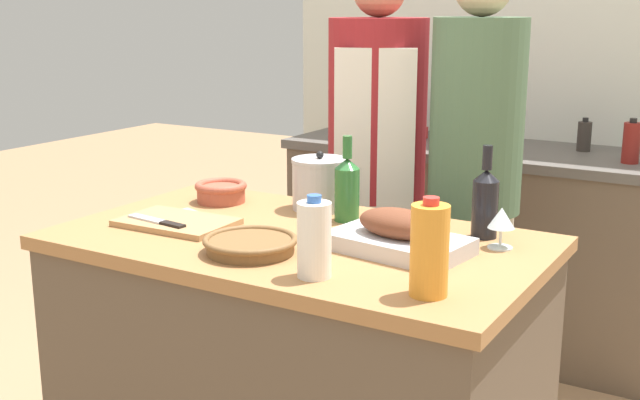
% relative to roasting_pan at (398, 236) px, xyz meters
% --- Properties ---
extents(kitchen_island, '(1.36, 0.80, 0.86)m').
position_rel_roasting_pan_xyz_m(kitchen_island, '(-0.31, -0.01, -0.47)').
color(kitchen_island, brown).
rests_on(kitchen_island, ground_plane).
extents(back_counter, '(1.74, 0.60, 0.89)m').
position_rel_roasting_pan_xyz_m(back_counter, '(-0.31, 1.52, -0.46)').
color(back_counter, brown).
rests_on(back_counter, ground_plane).
extents(back_wall, '(2.24, 0.10, 2.55)m').
position_rel_roasting_pan_xyz_m(back_wall, '(-0.31, 1.87, 0.37)').
color(back_wall, silver).
rests_on(back_wall, ground_plane).
extents(roasting_pan, '(0.39, 0.27, 0.12)m').
position_rel_roasting_pan_xyz_m(roasting_pan, '(0.00, 0.00, 0.00)').
color(roasting_pan, '#BCBCC1').
rests_on(roasting_pan, kitchen_island).
extents(wicker_basket, '(0.25, 0.25, 0.04)m').
position_rel_roasting_pan_xyz_m(wicker_basket, '(-0.33, -0.21, -0.02)').
color(wicker_basket, brown).
rests_on(wicker_basket, kitchen_island).
extents(cutting_board, '(0.34, 0.23, 0.02)m').
position_rel_roasting_pan_xyz_m(cutting_board, '(-0.68, -0.10, -0.04)').
color(cutting_board, '#AD7F51').
rests_on(cutting_board, kitchen_island).
extents(stock_pot, '(0.18, 0.18, 0.19)m').
position_rel_roasting_pan_xyz_m(stock_pot, '(-0.41, 0.29, 0.04)').
color(stock_pot, '#B7B7BC').
rests_on(stock_pot, kitchen_island).
extents(mixing_bowl, '(0.17, 0.17, 0.07)m').
position_rel_roasting_pan_xyz_m(mixing_bowl, '(-0.74, 0.20, -0.01)').
color(mixing_bowl, '#A84C38').
rests_on(mixing_bowl, kitchen_island).
extents(juice_jug, '(0.09, 0.09, 0.23)m').
position_rel_roasting_pan_xyz_m(juice_jug, '(0.20, -0.26, 0.06)').
color(juice_jug, orange).
rests_on(juice_jug, kitchen_island).
extents(milk_jug, '(0.08, 0.08, 0.20)m').
position_rel_roasting_pan_xyz_m(milk_jug, '(-0.09, -0.28, 0.05)').
color(milk_jug, white).
rests_on(milk_jug, kitchen_island).
extents(wine_bottle_green, '(0.07, 0.07, 0.26)m').
position_rel_roasting_pan_xyz_m(wine_bottle_green, '(0.15, 0.25, 0.06)').
color(wine_bottle_green, black).
rests_on(wine_bottle_green, kitchen_island).
extents(wine_bottle_dark, '(0.08, 0.08, 0.26)m').
position_rel_roasting_pan_xyz_m(wine_bottle_dark, '(-0.27, 0.21, 0.06)').
color(wine_bottle_dark, '#28662D').
rests_on(wine_bottle_dark, kitchen_island).
extents(wine_glass_left, '(0.07, 0.07, 0.11)m').
position_rel_roasting_pan_xyz_m(wine_glass_left, '(0.22, 0.17, 0.03)').
color(wine_glass_left, silver).
rests_on(wine_glass_left, kitchen_island).
extents(knife_chef, '(0.22, 0.06, 0.01)m').
position_rel_roasting_pan_xyz_m(knife_chef, '(-0.70, -0.15, -0.02)').
color(knife_chef, '#B7B7BC').
rests_on(knife_chef, cutting_board).
extents(knife_paring, '(0.17, 0.08, 0.01)m').
position_rel_roasting_pan_xyz_m(knife_paring, '(-0.69, 0.02, -0.04)').
color(knife_paring, '#B7B7BC').
rests_on(knife_paring, kitchen_island).
extents(stand_mixer, '(0.18, 0.14, 0.30)m').
position_rel_roasting_pan_xyz_m(stand_mixer, '(-0.69, 1.53, 0.11)').
color(stand_mixer, '#B22323').
rests_on(stand_mixer, back_counter).
extents(condiment_bottle_tall, '(0.07, 0.07, 0.18)m').
position_rel_roasting_pan_xyz_m(condiment_bottle_tall, '(0.32, 1.44, 0.07)').
color(condiment_bottle_tall, maroon).
rests_on(condiment_bottle_tall, back_counter).
extents(condiment_bottle_short, '(0.06, 0.06, 0.14)m').
position_rel_roasting_pan_xyz_m(condiment_bottle_short, '(0.10, 1.62, 0.05)').
color(condiment_bottle_short, '#332D28').
rests_on(condiment_bottle_short, back_counter).
extents(condiment_bottle_extra, '(0.06, 0.06, 0.15)m').
position_rel_roasting_pan_xyz_m(condiment_bottle_extra, '(-0.32, 1.40, 0.05)').
color(condiment_bottle_extra, '#332D28').
rests_on(condiment_bottle_extra, back_counter).
extents(person_cook_aproned, '(0.39, 0.41, 1.64)m').
position_rel_roasting_pan_xyz_m(person_cook_aproned, '(-0.48, 0.81, -0.00)').
color(person_cook_aproned, beige).
rests_on(person_cook_aproned, ground_plane).
extents(person_cook_guest, '(0.32, 0.32, 1.65)m').
position_rel_roasting_pan_xyz_m(person_cook_guest, '(-0.07, 0.77, 0.01)').
color(person_cook_guest, beige).
rests_on(person_cook_guest, ground_plane).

